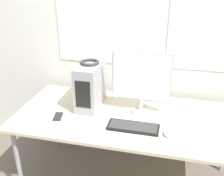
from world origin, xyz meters
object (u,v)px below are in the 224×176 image
at_px(keyboard, 133,127).
at_px(cell_phone, 58,116).
at_px(pc_tower, 91,85).
at_px(monitor_main, 141,80).
at_px(headphones, 90,62).
at_px(mouse, 168,133).

relative_size(keyboard, cell_phone, 2.77).
relative_size(pc_tower, monitor_main, 0.78).
distance_m(pc_tower, monitor_main, 0.47).
height_order(pc_tower, monitor_main, monitor_main).
bearing_deg(cell_phone, pc_tower, 40.88).
bearing_deg(monitor_main, headphones, 178.06).
xyz_separation_m(headphones, keyboard, (0.44, -0.30, -0.40)).
bearing_deg(mouse, headphones, 155.42).
relative_size(headphones, monitor_main, 0.31).
xyz_separation_m(keyboard, cell_phone, (-0.65, 0.02, -0.01)).
bearing_deg(cell_phone, keyboard, -14.38).
distance_m(pc_tower, headphones, 0.21).
height_order(headphones, monitor_main, monitor_main).
relative_size(monitor_main, keyboard, 1.32).
bearing_deg(mouse, cell_phone, 177.26).
height_order(monitor_main, keyboard, monitor_main).
height_order(pc_tower, headphones, headphones).
bearing_deg(monitor_main, pc_tower, 178.17).
bearing_deg(cell_phone, headphones, 40.96).
height_order(pc_tower, mouse, pc_tower).
xyz_separation_m(monitor_main, mouse, (0.26, -0.31, -0.29)).
xyz_separation_m(headphones, mouse, (0.71, -0.33, -0.40)).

